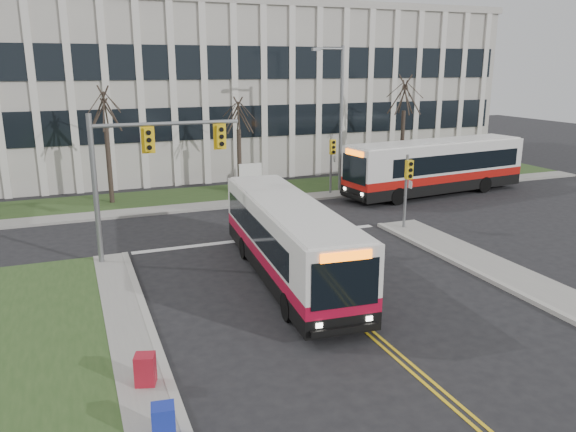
# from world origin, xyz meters

# --- Properties ---
(ground) EXTENTS (120.00, 120.00, 0.00)m
(ground) POSITION_xyz_m (0.00, 0.00, 0.00)
(ground) COLOR black
(ground) RESTS_ON ground
(sidewalk_cross) EXTENTS (44.00, 1.60, 0.14)m
(sidewalk_cross) POSITION_xyz_m (5.00, 15.20, 0.07)
(sidewalk_cross) COLOR #9E9B93
(sidewalk_cross) RESTS_ON ground
(building_lawn) EXTENTS (44.00, 5.00, 0.12)m
(building_lawn) POSITION_xyz_m (5.00, 18.00, 0.06)
(building_lawn) COLOR #2D481F
(building_lawn) RESTS_ON ground
(office_building) EXTENTS (40.00, 16.00, 12.00)m
(office_building) POSITION_xyz_m (5.00, 30.00, 6.00)
(office_building) COLOR beige
(office_building) RESTS_ON ground
(mast_arm_signal) EXTENTS (6.11, 0.38, 6.20)m
(mast_arm_signal) POSITION_xyz_m (-5.62, 7.16, 4.26)
(mast_arm_signal) COLOR slate
(mast_arm_signal) RESTS_ON ground
(signal_pole_near) EXTENTS (0.34, 0.39, 3.80)m
(signal_pole_near) POSITION_xyz_m (7.20, 6.90, 2.50)
(signal_pole_near) COLOR slate
(signal_pole_near) RESTS_ON ground
(signal_pole_far) EXTENTS (0.34, 0.39, 3.80)m
(signal_pole_far) POSITION_xyz_m (7.20, 15.40, 2.50)
(signal_pole_far) COLOR slate
(signal_pole_far) RESTS_ON ground
(streetlight) EXTENTS (2.15, 0.25, 9.20)m
(streetlight) POSITION_xyz_m (8.03, 16.20, 5.19)
(streetlight) COLOR slate
(streetlight) RESTS_ON ground
(directory_sign) EXTENTS (1.50, 0.12, 2.00)m
(directory_sign) POSITION_xyz_m (2.50, 17.50, 1.17)
(directory_sign) COLOR slate
(directory_sign) RESTS_ON ground
(tree_left) EXTENTS (1.80, 1.80, 7.70)m
(tree_left) POSITION_xyz_m (-6.00, 18.00, 5.51)
(tree_left) COLOR #42352B
(tree_left) RESTS_ON ground
(tree_mid) EXTENTS (1.80, 1.80, 6.82)m
(tree_mid) POSITION_xyz_m (2.00, 18.20, 4.88)
(tree_mid) COLOR #42352B
(tree_mid) RESTS_ON ground
(tree_right) EXTENTS (1.80, 1.80, 8.25)m
(tree_right) POSITION_xyz_m (14.00, 18.00, 5.91)
(tree_right) COLOR #42352B
(tree_right) RESTS_ON ground
(bus_main) EXTENTS (3.28, 11.32, 2.98)m
(bus_main) POSITION_xyz_m (-0.66, 2.90, 1.49)
(bus_main) COLOR silver
(bus_main) RESTS_ON ground
(bus_cross) EXTENTS (12.77, 4.15, 3.34)m
(bus_cross) POSITION_xyz_m (13.54, 13.33, 1.67)
(bus_cross) COLOR silver
(bus_cross) RESTS_ON ground
(newspaper_box_blue) EXTENTS (0.56, 0.51, 0.95)m
(newspaper_box_blue) POSITION_xyz_m (-6.80, -5.31, 0.47)
(newspaper_box_blue) COLOR #16279C
(newspaper_box_blue) RESTS_ON ground
(newspaper_box_red) EXTENTS (0.61, 0.58, 0.95)m
(newspaper_box_red) POSITION_xyz_m (-6.87, -2.94, 0.47)
(newspaper_box_red) COLOR maroon
(newspaper_box_red) RESTS_ON ground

